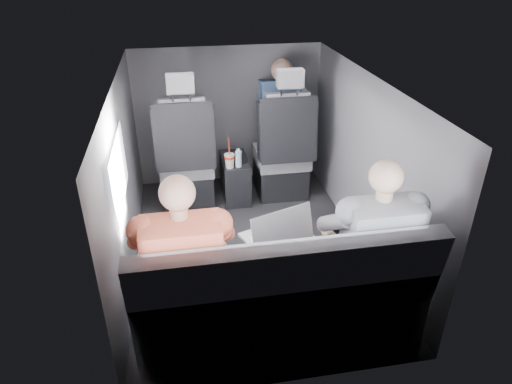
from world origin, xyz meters
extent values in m
plane|color=black|center=(0.00, 0.00, 0.00)|extent=(2.60, 2.60, 0.00)
plane|color=#B2B2AD|center=(0.00, 0.00, 1.35)|extent=(2.60, 2.60, 0.00)
cube|color=#56565B|center=(-0.90, 0.00, 0.68)|extent=(0.02, 2.60, 1.35)
cube|color=#56565B|center=(0.90, 0.00, 0.68)|extent=(0.02, 2.60, 1.35)
cube|color=#56565B|center=(0.00, 1.30, 0.68)|extent=(1.80, 0.02, 1.35)
cube|color=#56565B|center=(0.00, -1.30, 0.68)|extent=(1.80, 0.02, 1.35)
cube|color=white|center=(-0.88, -0.30, 0.90)|extent=(0.02, 0.75, 0.42)
cube|color=black|center=(0.45, 0.67, 0.80)|extent=(0.35, 0.11, 0.59)
cube|color=black|center=(-0.45, 0.92, 0.15)|extent=(0.46, 0.48, 0.30)
cube|color=slate|center=(-0.45, 0.90, 0.38)|extent=(0.48, 0.46, 0.14)
cube|color=slate|center=(-0.45, 0.70, 0.75)|extent=(0.38, 0.18, 0.61)
cube|color=black|center=(-0.67, 0.70, 0.72)|extent=(0.08, 0.21, 0.53)
cube|color=black|center=(-0.23, 0.70, 0.72)|extent=(0.08, 0.21, 0.53)
cube|color=black|center=(-0.45, 0.64, 0.74)|extent=(0.50, 0.11, 0.58)
cube|color=slate|center=(-0.45, 0.66, 1.19)|extent=(0.22, 0.10, 0.15)
cube|color=black|center=(0.45, 0.92, 0.15)|extent=(0.46, 0.48, 0.30)
cube|color=slate|center=(0.45, 0.90, 0.38)|extent=(0.48, 0.46, 0.14)
cube|color=slate|center=(0.45, 0.70, 0.75)|extent=(0.38, 0.18, 0.61)
cube|color=black|center=(0.23, 0.70, 0.72)|extent=(0.08, 0.21, 0.53)
cube|color=black|center=(0.67, 0.70, 0.72)|extent=(0.08, 0.21, 0.53)
cube|color=black|center=(0.45, 0.64, 0.74)|extent=(0.50, 0.11, 0.58)
cube|color=slate|center=(0.45, 0.66, 1.19)|extent=(0.22, 0.10, 0.15)
cube|color=black|center=(0.00, 0.88, 0.20)|extent=(0.24, 0.48, 0.40)
cylinder|color=black|center=(-0.05, 0.76, 0.41)|extent=(0.09, 0.09, 0.01)
cylinder|color=black|center=(0.06, 0.76, 0.41)|extent=(0.09, 0.09, 0.01)
cube|color=slate|center=(0.00, -1.02, 0.23)|extent=(1.60, 0.50, 0.45)
cube|color=slate|center=(0.00, -1.25, 0.68)|extent=(1.60, 0.17, 0.47)
cylinder|color=red|center=(-0.07, 0.70, 0.50)|extent=(0.09, 0.09, 0.02)
cylinder|color=white|center=(-0.07, 0.70, 0.53)|extent=(0.09, 0.09, 0.01)
cylinder|color=red|center=(-0.07, 0.70, 0.61)|extent=(0.01, 0.01, 0.15)
cylinder|color=#AED2EC|center=(0.01, 0.71, 0.47)|extent=(0.06, 0.06, 0.15)
cylinder|color=#AED2EC|center=(0.01, 0.71, 0.56)|extent=(0.03, 0.03, 0.02)
cube|color=silver|center=(-0.56, -0.74, 0.59)|extent=(0.39, 0.34, 0.02)
cube|color=silver|center=(-0.56, -0.75, 0.60)|extent=(0.30, 0.22, 0.00)
cube|color=silver|center=(-0.56, -0.66, 0.60)|extent=(0.11, 0.08, 0.00)
cube|color=silver|center=(-0.56, -0.88, 0.71)|extent=(0.33, 0.18, 0.23)
cube|color=white|center=(-0.56, -0.88, 0.71)|extent=(0.29, 0.15, 0.19)
cube|color=#ADADB1|center=(0.05, -0.72, 0.59)|extent=(0.46, 0.39, 0.02)
cube|color=silver|center=(0.05, -0.74, 0.60)|extent=(0.35, 0.25, 0.00)
cube|color=#ADADB1|center=(0.05, -0.64, 0.60)|extent=(0.13, 0.10, 0.00)
cube|color=#ADADB1|center=(0.05, -0.89, 0.73)|extent=(0.39, 0.21, 0.26)
cube|color=white|center=(0.05, -0.88, 0.72)|extent=(0.34, 0.18, 0.22)
cube|color=black|center=(0.50, -0.76, 0.59)|extent=(0.33, 0.24, 0.02)
cube|color=black|center=(0.50, -0.78, 0.60)|extent=(0.27, 0.13, 0.00)
cube|color=black|center=(0.50, -0.70, 0.60)|extent=(0.10, 0.05, 0.00)
cube|color=black|center=(0.50, -0.91, 0.71)|extent=(0.33, 0.08, 0.22)
cube|color=white|center=(0.50, -0.90, 0.70)|extent=(0.29, 0.06, 0.19)
cube|color=#38383D|center=(-0.63, -0.90, 0.51)|extent=(0.15, 0.43, 0.13)
cube|color=#38383D|center=(-0.41, -0.90, 0.51)|extent=(0.15, 0.43, 0.13)
cube|color=#38383D|center=(-0.63, -0.68, 0.23)|extent=(0.13, 0.13, 0.45)
cube|color=#38383D|center=(-0.41, -0.68, 0.23)|extent=(0.13, 0.13, 0.45)
cube|color=#DE6B49|center=(-0.52, -1.10, 0.75)|extent=(0.39, 0.26, 0.53)
sphere|color=tan|center=(-0.52, -1.07, 1.13)|extent=(0.18, 0.18, 0.18)
cylinder|color=tan|center=(-0.72, -0.82, 0.66)|extent=(0.11, 0.27, 0.12)
cylinder|color=tan|center=(-0.33, -0.82, 0.66)|extent=(0.11, 0.27, 0.12)
cube|color=navy|center=(0.42, -0.90, 0.51)|extent=(0.15, 0.43, 0.13)
cube|color=navy|center=(0.63, -0.90, 0.51)|extent=(0.15, 0.43, 0.13)
cube|color=navy|center=(0.42, -0.68, 0.23)|extent=(0.13, 0.13, 0.45)
cube|color=navy|center=(0.63, -0.68, 0.23)|extent=(0.13, 0.13, 0.45)
cube|color=slate|center=(0.53, -1.10, 0.75)|extent=(0.39, 0.26, 0.53)
sphere|color=#CCA58B|center=(0.53, -1.07, 1.13)|extent=(0.17, 0.17, 0.17)
cylinder|color=#CCA58B|center=(0.33, -0.82, 0.66)|extent=(0.11, 0.27, 0.12)
cylinder|color=#CCA58B|center=(0.72, -0.82, 0.66)|extent=(0.11, 0.27, 0.12)
cube|color=navy|center=(0.48, 1.08, 0.78)|extent=(0.40, 0.26, 0.59)
sphere|color=tan|center=(0.48, 1.10, 1.15)|extent=(0.20, 0.20, 0.20)
cube|color=navy|center=(0.48, 1.14, 0.49)|extent=(0.34, 0.40, 0.12)
camera|label=1|loc=(-0.48, -2.99, 2.16)|focal=32.00mm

